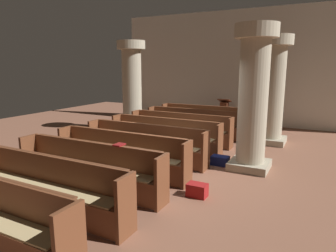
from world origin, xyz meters
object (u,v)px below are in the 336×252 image
at_px(pew_row_2, 180,127).
at_px(hymn_book, 119,145).
at_px(pillar_aisle_rear, 253,96).
at_px(kneeler_box_navy, 220,161).
at_px(pew_row_1, 193,122).
at_px(pew_row_0, 204,117).
at_px(pillar_far_side, 132,84).
at_px(pew_row_4, 145,142).
at_px(pew_row_7, 45,184).
at_px(lectern, 224,114).
at_px(pew_row_6, 89,166).
at_px(pew_row_5, 121,152).
at_px(kneeler_box_red, 197,190).
at_px(pillar_aisle_side, 273,88).
at_px(pew_row_3, 165,134).

relative_size(pew_row_2, hymn_book, 15.16).
distance_m(pillar_aisle_rear, kneeler_box_navy, 1.71).
bearing_deg(pillar_aisle_rear, pew_row_1, 134.47).
relative_size(pew_row_0, pew_row_2, 1.00).
bearing_deg(kneeler_box_navy, pillar_far_side, 148.93).
distance_m(pew_row_0, pew_row_2, 2.05).
distance_m(pew_row_1, pew_row_4, 3.08).
bearing_deg(pew_row_7, lectern, 87.22).
bearing_deg(pew_row_6, pew_row_1, 90.00).
relative_size(pew_row_4, pew_row_6, 1.00).
xyz_separation_m(pew_row_2, pew_row_6, (0.00, -4.11, 0.00)).
height_order(pew_row_6, kneeler_box_navy, pew_row_6).
bearing_deg(pew_row_0, kneeler_box_navy, -63.64).
distance_m(pew_row_5, pillar_aisle_rear, 3.17).
xyz_separation_m(pillar_aisle_rear, kneeler_box_red, (-0.51, -1.97, -1.56)).
relative_size(pillar_aisle_rear, kneeler_box_navy, 7.87).
xyz_separation_m(pew_row_6, kneeler_box_red, (1.96, 0.65, -0.36)).
bearing_deg(pew_row_2, pillar_far_side, 157.77).
height_order(pew_row_2, kneeler_box_navy, pew_row_2).
bearing_deg(lectern, pew_row_7, -92.78).
height_order(pew_row_1, pillar_aisle_side, pillar_aisle_side).
xyz_separation_m(pew_row_1, pew_row_4, (0.00, -3.08, 0.00)).
distance_m(pew_row_1, pew_row_7, 6.16).
relative_size(pew_row_0, pew_row_7, 1.00).
bearing_deg(pew_row_3, pew_row_7, -90.00).
distance_m(pew_row_0, kneeler_box_red, 5.86).
distance_m(pew_row_7, pillar_far_side, 6.69).
bearing_deg(pew_row_3, hymn_book, -78.42).
bearing_deg(pillar_aisle_rear, pew_row_2, 148.92).
xyz_separation_m(pew_row_3, hymn_book, (0.59, -2.89, 0.44)).
bearing_deg(pillar_aisle_side, pew_row_5, -119.82).
relative_size(pew_row_2, pew_row_5, 1.00).
relative_size(pew_row_0, pillar_aisle_rear, 1.01).
relative_size(pew_row_2, pew_row_7, 1.00).
relative_size(pew_row_3, pew_row_6, 1.00).
relative_size(pew_row_1, pew_row_6, 1.00).
distance_m(pew_row_1, kneeler_box_navy, 3.15).
relative_size(pew_row_2, pillar_far_side, 1.01).
height_order(pew_row_2, pew_row_7, same).
relative_size(pew_row_3, pillar_far_side, 1.01).
bearing_deg(kneeler_box_red, kneeler_box_navy, 95.39).
xyz_separation_m(pew_row_2, kneeler_box_navy, (1.78, -1.54, -0.37)).
xyz_separation_m(pew_row_0, pillar_aisle_side, (2.47, -0.83, 1.20)).
height_order(hymn_book, kneeler_box_navy, hymn_book).
xyz_separation_m(pew_row_2, lectern, (0.41, 3.21, -0.02)).
distance_m(pew_row_0, pew_row_5, 5.13).
xyz_separation_m(pew_row_0, hymn_book, (0.59, -5.97, 0.44)).
bearing_deg(pew_row_3, kneeler_box_red, -51.07).
height_order(pew_row_1, pew_row_3, same).
relative_size(pew_row_0, pillar_far_side, 1.01).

